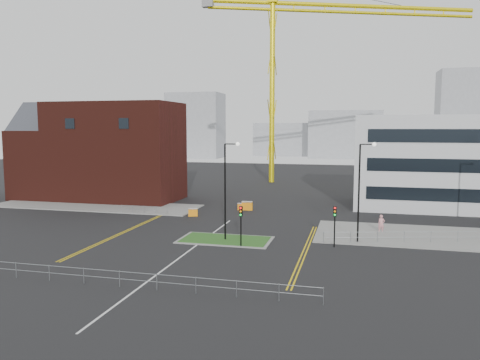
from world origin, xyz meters
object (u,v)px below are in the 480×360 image
object	(u,v)px
streetlamp_island	(227,183)
traffic_light_island	(241,218)
pedestrian	(381,224)
tower_crane	(303,45)

from	to	relation	value
streetlamp_island	traffic_light_island	bearing A→B (deg)	-48.59
streetlamp_island	traffic_light_island	distance (m)	3.92
traffic_light_island	pedestrian	xyz separation A→B (m)	(12.31, 8.79, -1.66)
tower_crane	traffic_light_island	world-z (taller)	tower_crane
tower_crane	streetlamp_island	size ratio (longest dim) A/B	5.39
tower_crane	traffic_light_island	xyz separation A→B (m)	(0.57, -51.22, -23.23)
tower_crane	traffic_light_island	distance (m)	56.24
pedestrian	tower_crane	bearing A→B (deg)	93.16
tower_crane	traffic_light_island	bearing A→B (deg)	-89.36
tower_crane	streetlamp_island	bearing A→B (deg)	-91.41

